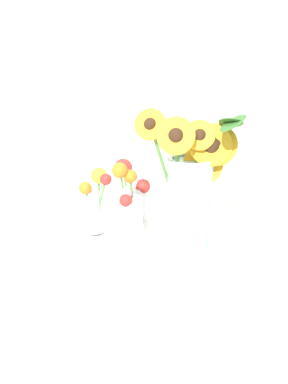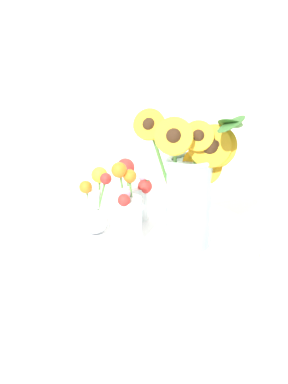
{
  "view_description": "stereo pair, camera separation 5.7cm",
  "coord_description": "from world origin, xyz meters",
  "px_view_note": "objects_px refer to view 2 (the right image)",
  "views": [
    {
      "loc": [
        0.12,
        -1.05,
        0.53
      ],
      "look_at": [
        -0.03,
        0.04,
        0.13
      ],
      "focal_mm": 50.0,
      "sensor_mm": 36.0,
      "label": 1
    },
    {
      "loc": [
        0.18,
        -1.04,
        0.53
      ],
      "look_at": [
        -0.03,
        0.04,
        0.13
      ],
      "focal_mm": 50.0,
      "sensor_mm": 36.0,
      "label": 2
    }
  ],
  "objects_px": {
    "vase_bulb_right": "(95,208)",
    "vase_small_back": "(136,192)",
    "serving_tray": "(144,239)",
    "mason_jar_sunflowers": "(193,185)",
    "vase_small_center": "(126,213)"
  },
  "relations": [
    {
      "from": "mason_jar_sunflowers",
      "to": "vase_small_back",
      "type": "height_order",
      "value": "mason_jar_sunflowers"
    },
    {
      "from": "serving_tray",
      "to": "vase_bulb_right",
      "type": "height_order",
      "value": "vase_bulb_right"
    },
    {
      "from": "mason_jar_sunflowers",
      "to": "vase_bulb_right",
      "type": "relative_size",
      "value": 1.94
    },
    {
      "from": "serving_tray",
      "to": "vase_small_center",
      "type": "xyz_separation_m",
      "value": [
        -0.03,
        -0.04,
        0.08
      ]
    },
    {
      "from": "mason_jar_sunflowers",
      "to": "vase_bulb_right",
      "type": "height_order",
      "value": "mason_jar_sunflowers"
    },
    {
      "from": "mason_jar_sunflowers",
      "to": "vase_small_center",
      "type": "bearing_deg",
      "value": -175.3
    },
    {
      "from": "mason_jar_sunflowers",
      "to": "vase_small_back",
      "type": "relative_size",
      "value": 2.02
    },
    {
      "from": "vase_bulb_right",
      "to": "vase_small_center",
      "type": "bearing_deg",
      "value": -22.04
    },
    {
      "from": "vase_small_center",
      "to": "vase_bulb_right",
      "type": "bearing_deg",
      "value": 157.96
    },
    {
      "from": "vase_small_center",
      "to": "vase_small_back",
      "type": "bearing_deg",
      "value": 91.48
    },
    {
      "from": "serving_tray",
      "to": "mason_jar_sunflowers",
      "type": "height_order",
      "value": "mason_jar_sunflowers"
    },
    {
      "from": "serving_tray",
      "to": "vase_bulb_right",
      "type": "xyz_separation_m",
      "value": [
        -0.11,
        -0.01,
        0.07
      ]
    },
    {
      "from": "vase_bulb_right",
      "to": "vase_small_back",
      "type": "distance_m",
      "value": 0.12
    },
    {
      "from": "mason_jar_sunflowers",
      "to": "vase_small_center",
      "type": "xyz_separation_m",
      "value": [
        -0.14,
        -0.01,
        -0.07
      ]
    },
    {
      "from": "mason_jar_sunflowers",
      "to": "vase_bulb_right",
      "type": "distance_m",
      "value": 0.23
    }
  ]
}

